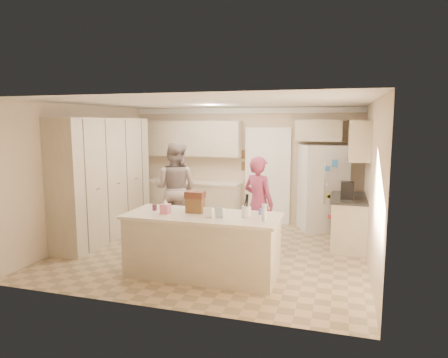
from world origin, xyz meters
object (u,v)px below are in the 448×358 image
(coffee_maker, at_px, (347,190))
(utensil_crock, at_px, (246,211))
(dollhouse_body, at_px, (195,205))
(tissue_box, at_px, (165,209))
(refrigerator, at_px, (323,188))
(teen_boy, at_px, (175,189))
(island_base, at_px, (203,246))
(teen_girl, at_px, (258,203))

(coffee_maker, distance_m, utensil_crock, 2.32)
(dollhouse_body, bearing_deg, tissue_box, -153.43)
(refrigerator, bearing_deg, teen_boy, -177.62)
(tissue_box, xyz_separation_m, teen_boy, (-0.70, 1.99, -0.05))
(dollhouse_body, bearing_deg, island_base, -33.69)
(island_base, bearing_deg, utensil_crock, 4.40)
(refrigerator, height_order, dollhouse_body, refrigerator)
(teen_girl, bearing_deg, tissue_box, 80.61)
(tissue_box, distance_m, teen_boy, 2.11)
(refrigerator, relative_size, island_base, 0.82)
(island_base, height_order, dollhouse_body, dollhouse_body)
(refrigerator, xyz_separation_m, tissue_box, (-2.12, -3.25, 0.10))
(tissue_box, distance_m, teen_girl, 1.89)
(island_base, distance_m, utensil_crock, 0.86)
(refrigerator, bearing_deg, tissue_box, -144.84)
(teen_boy, bearing_deg, utensil_crock, 138.70)
(refrigerator, distance_m, tissue_box, 3.88)
(teen_boy, height_order, teen_girl, teen_boy)
(utensil_crock, bearing_deg, teen_boy, 135.95)
(tissue_box, xyz_separation_m, teen_girl, (1.09, 1.54, -0.15))
(tissue_box, distance_m, dollhouse_body, 0.45)
(coffee_maker, bearing_deg, teen_girl, -162.89)
(utensil_crock, relative_size, teen_girl, 0.09)
(dollhouse_body, relative_size, teen_girl, 0.15)
(island_base, height_order, utensil_crock, utensil_crock)
(refrigerator, relative_size, dollhouse_body, 6.92)
(coffee_maker, height_order, dollhouse_body, coffee_maker)
(tissue_box, bearing_deg, refrigerator, 56.89)
(coffee_maker, xyz_separation_m, teen_boy, (-3.30, -0.01, -0.12))
(dollhouse_body, bearing_deg, coffee_maker, 39.29)
(utensil_crock, bearing_deg, teen_girl, 94.43)
(tissue_box, height_order, teen_girl, teen_girl)
(coffee_maker, relative_size, teen_girl, 0.18)
(utensil_crock, bearing_deg, island_base, -175.60)
(refrigerator, distance_m, teen_boy, 3.09)
(dollhouse_body, distance_m, teen_girl, 1.52)
(refrigerator, bearing_deg, utensil_crock, -128.26)
(dollhouse_body, height_order, teen_girl, teen_girl)
(tissue_box, bearing_deg, island_base, 10.30)
(teen_boy, distance_m, teen_girl, 1.85)
(dollhouse_body, relative_size, teen_boy, 0.14)
(island_base, xyz_separation_m, teen_boy, (-1.25, 1.89, 0.51))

